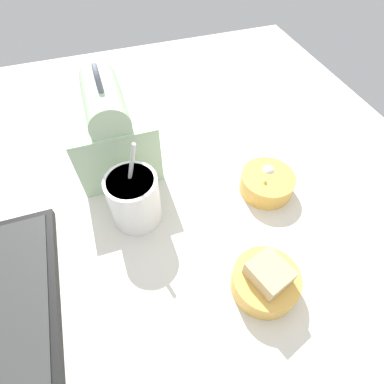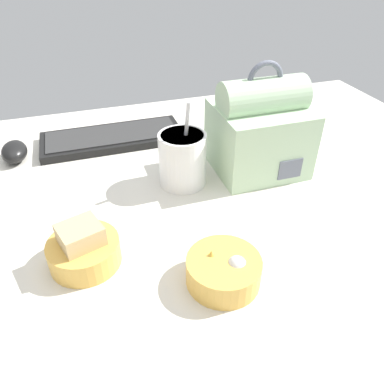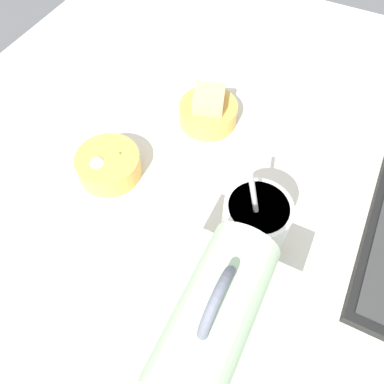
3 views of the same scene
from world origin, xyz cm
name	(u,v)px [view 3 (image 3 of 3)]	position (x,y,z in cm)	size (l,w,h in cm)	color
desk_surface	(186,207)	(0.00, 0.00, 1.00)	(140.00, 110.00, 2.00)	silver
lunch_bag	(212,331)	(18.42, 12.75, 10.59)	(17.85, 16.54, 22.59)	#B7D6AD
soup_cup	(254,225)	(1.89, 11.88, 7.56)	(9.27, 9.27, 17.78)	white
bento_bowl_sandwich	(208,111)	(-18.64, -4.69, 4.65)	(10.82, 10.82, 7.10)	#EAB24C
bento_bowl_snacks	(109,164)	(-0.02, -14.59, 4.22)	(10.80, 10.80, 4.96)	#EAB24C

